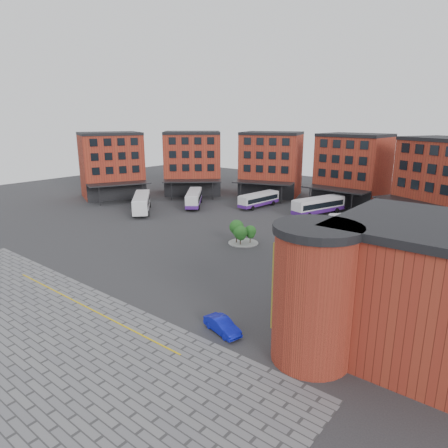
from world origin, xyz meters
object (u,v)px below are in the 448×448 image
Objects in this scene: tree_island at (241,232)px; bus_b at (194,198)px; bus_c at (259,199)px; bus_d at (319,205)px; bus_e at (361,222)px; bus_f at (437,242)px; blue_car at (222,325)px; bus_a at (142,202)px.

tree_island reaches higher than bus_b.
bus_c is 12.52m from bus_d.
bus_b is at bearing -127.42° from bus_e.
bus_d is (23.32, 9.41, 0.06)m from bus_b.
blue_car is at bearing -44.21° from bus_f.
tree_island is 0.41× the size of bus_f.
bus_a is at bearing -150.88° from bus_b.
blue_car is (12.87, -44.61, -1.11)m from bus_d.
tree_island reaches higher than bus_f.
bus_a reaches higher than bus_b.
bus_e is 0.83× the size of bus_f.
bus_d is (12.40, 1.69, 0.19)m from bus_c.
bus_a is at bearing -126.79° from bus_d.
bus_b is (-22.79, 14.34, -0.16)m from tree_island.
bus_c is at bearing -144.06° from bus_e.
bus_b is at bearing -140.27° from bus_d.
bus_f is (12.08, -4.50, 0.12)m from bus_e.
tree_island is 0.41× the size of bus_a.
tree_island is at bearing -56.16° from bus_c.
bus_c is 36.01m from bus_f.
tree_island is 25.06m from bus_c.
bus_b is 2.63× the size of blue_car.
bus_a reaches higher than bus_e.
bus_d reaches higher than bus_c.
bus_f reaches higher than bus_e.
bus_e is 2.24× the size of blue_car.
bus_f is at bearing -7.70° from bus_d.
bus_e is at bearing -5.61° from bus_c.
bus_b reaches higher than bus_c.
bus_c is at bearing 118.28° from tree_island.
bus_a reaches higher than bus_d.
bus_a is 2.71× the size of blue_car.
bus_b is at bearing -139.15° from bus_c.
tree_island reaches higher than bus_d.
bus_d reaches higher than bus_e.
blue_car is at bearing -57.27° from tree_island.
bus_a reaches higher than blue_car.
bus_a is (-27.05, 4.11, 0.15)m from tree_island.
tree_island is 0.50× the size of bus_e.
bus_a is 23.52m from bus_c.
bus_e is (37.96, 13.46, -0.51)m from bus_a.
tree_island is at bearing -70.44° from bus_b.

